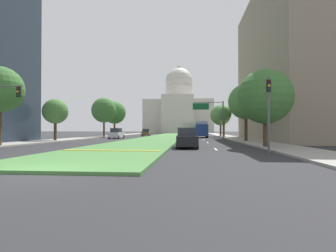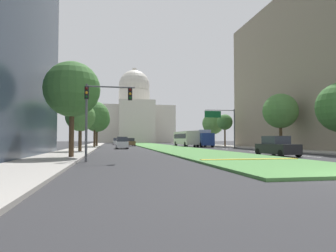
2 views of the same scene
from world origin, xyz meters
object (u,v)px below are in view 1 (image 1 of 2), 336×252
at_px(traffic_light_near_right, 269,105).
at_px(overhead_guide_sign, 212,112).
at_px(street_tree_right_near, 265,97).
at_px(street_tree_right_far, 224,114).
at_px(street_tree_left_far, 104,110).
at_px(street_tree_right_mid, 246,102).
at_px(street_tree_left_near, 0,90).
at_px(street_tree_left_distant, 115,113).
at_px(capitol_building, 179,110).
at_px(sedan_distant, 146,133).
at_px(city_bus, 189,129).
at_px(street_tree_left_mid, 55,112).
at_px(sedan_midblock, 116,134).
at_px(sedan_lead_stopped, 187,138).
at_px(sedan_far_horizon, 146,132).
at_px(street_tree_right_distant, 221,115).
at_px(box_truck_delivery, 201,129).

distance_m(traffic_light_near_right, overhead_guide_sign, 27.90).
bearing_deg(street_tree_right_near, street_tree_right_far, 89.92).
distance_m(overhead_guide_sign, street_tree_left_far, 22.14).
relative_size(street_tree_right_mid, street_tree_left_far, 0.93).
xyz_separation_m(traffic_light_near_right, street_tree_left_near, (-23.08, 4.71, 2.03)).
bearing_deg(street_tree_left_near, street_tree_left_distant, 89.70).
bearing_deg(traffic_light_near_right, street_tree_left_near, 168.48).
bearing_deg(overhead_guide_sign, capitol_building, 96.88).
xyz_separation_m(capitol_building, sedan_distant, (-5.25, -58.61, -9.61)).
height_order(street_tree_right_near, city_bus, street_tree_right_near).
height_order(capitol_building, street_tree_left_mid, capitol_building).
xyz_separation_m(street_tree_left_far, sedan_midblock, (4.50, -6.63, -4.65)).
height_order(traffic_light_near_right, sedan_lead_stopped, traffic_light_near_right).
bearing_deg(sedan_far_horizon, traffic_light_near_right, -72.47).
relative_size(street_tree_left_distant, street_tree_right_distant, 1.13).
bearing_deg(street_tree_left_mid, sedan_distant, 75.60).
bearing_deg(street_tree_left_mid, street_tree_left_near, -87.65).
xyz_separation_m(capitol_building, street_tree_left_near, (-12.23, -98.64, -5.07)).
bearing_deg(overhead_guide_sign, sedan_lead_stopped, -99.76).
bearing_deg(overhead_guide_sign, street_tree_left_mid, -151.12).
height_order(street_tree_left_mid, street_tree_right_mid, street_tree_right_mid).
bearing_deg(street_tree_right_near, street_tree_right_distant, 89.81).
bearing_deg(street_tree_left_far, street_tree_right_mid, -35.44).
relative_size(street_tree_left_distant, sedan_far_horizon, 1.83).
xyz_separation_m(street_tree_right_distant, sedan_lead_stopped, (-6.91, -36.51, -3.96)).
xyz_separation_m(street_tree_right_near, street_tree_right_mid, (0.65, 11.49, 0.72)).
distance_m(street_tree_left_far, city_bus, 18.07).
relative_size(street_tree_left_near, box_truck_delivery, 1.17).
relative_size(street_tree_right_far, sedan_distant, 1.43).
bearing_deg(street_tree_right_far, street_tree_left_mid, -142.75).
relative_size(street_tree_left_mid, box_truck_delivery, 0.90).
bearing_deg(capitol_building, street_tree_right_near, -83.05).
relative_size(capitol_building, city_bus, 2.80).
height_order(street_tree_left_near, box_truck_delivery, street_tree_left_near).
distance_m(street_tree_right_near, street_tree_right_distant, 36.45).
bearing_deg(street_tree_left_far, sedan_lead_stopped, -59.35).
xyz_separation_m(street_tree_right_far, city_bus, (-6.83, 3.33, -2.92)).
height_order(sedan_distant, box_truck_delivery, box_truck_delivery).
xyz_separation_m(traffic_light_near_right, street_tree_right_mid, (1.78, 16.52, 1.87)).
distance_m(street_tree_right_near, street_tree_left_distant, 43.61).
distance_m(street_tree_left_mid, sedan_distant, 30.05).
relative_size(street_tree_left_near, street_tree_right_far, 1.21).
relative_size(street_tree_right_distant, sedan_midblock, 1.56).
bearing_deg(street_tree_left_near, capitol_building, 82.93).
distance_m(street_tree_right_distant, sedan_far_horizon, 26.99).
height_order(capitol_building, sedan_midblock, capitol_building).
bearing_deg(box_truck_delivery, sedan_midblock, -155.39).
relative_size(traffic_light_near_right, street_tree_left_near, 0.69).
bearing_deg(street_tree_right_mid, sedan_lead_stopped, -122.80).
bearing_deg(street_tree_right_distant, capitol_building, 101.07).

